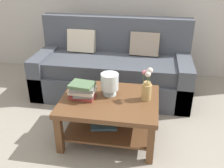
{
  "coord_description": "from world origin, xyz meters",
  "views": [
    {
      "loc": [
        0.41,
        -2.57,
        1.83
      ],
      "look_at": [
        -0.01,
        -0.11,
        0.58
      ],
      "focal_mm": 41.24,
      "sensor_mm": 36.0,
      "label": 1
    }
  ],
  "objects_px": {
    "glass_hurricane_vase": "(110,82)",
    "flower_pitcher": "(147,87)",
    "couch": "(113,69)",
    "book_stack_main": "(83,91)",
    "coffee_table": "(110,109)"
  },
  "relations": [
    {
      "from": "book_stack_main",
      "to": "glass_hurricane_vase",
      "type": "relative_size",
      "value": 1.13
    },
    {
      "from": "book_stack_main",
      "to": "flower_pitcher",
      "type": "relative_size",
      "value": 0.76
    },
    {
      "from": "coffee_table",
      "to": "book_stack_main",
      "type": "distance_m",
      "value": 0.36
    },
    {
      "from": "glass_hurricane_vase",
      "to": "flower_pitcher",
      "type": "distance_m",
      "value": 0.4
    },
    {
      "from": "couch",
      "to": "flower_pitcher",
      "type": "xyz_separation_m",
      "value": [
        0.52,
        -0.99,
        0.26
      ]
    },
    {
      "from": "book_stack_main",
      "to": "flower_pitcher",
      "type": "xyz_separation_m",
      "value": [
        0.66,
        0.08,
        0.05
      ]
    },
    {
      "from": "book_stack_main",
      "to": "coffee_table",
      "type": "bearing_deg",
      "value": 5.19
    },
    {
      "from": "book_stack_main",
      "to": "glass_hurricane_vase",
      "type": "height_order",
      "value": "glass_hurricane_vase"
    },
    {
      "from": "book_stack_main",
      "to": "flower_pitcher",
      "type": "height_order",
      "value": "flower_pitcher"
    },
    {
      "from": "book_stack_main",
      "to": "couch",
      "type": "bearing_deg",
      "value": 82.39
    },
    {
      "from": "coffee_table",
      "to": "glass_hurricane_vase",
      "type": "height_order",
      "value": "glass_hurricane_vase"
    },
    {
      "from": "couch",
      "to": "book_stack_main",
      "type": "height_order",
      "value": "couch"
    },
    {
      "from": "book_stack_main",
      "to": "flower_pitcher",
      "type": "distance_m",
      "value": 0.67
    },
    {
      "from": "couch",
      "to": "coffee_table",
      "type": "xyz_separation_m",
      "value": [
        0.14,
        -1.04,
        -0.02
      ]
    },
    {
      "from": "book_stack_main",
      "to": "flower_pitcher",
      "type": "bearing_deg",
      "value": 6.53
    }
  ]
}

